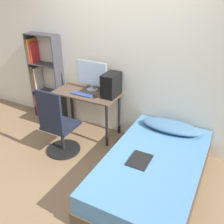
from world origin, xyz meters
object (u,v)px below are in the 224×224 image
object	(u,v)px
bookshelf	(43,79)
bed	(153,172)
office_chair	(59,130)
keyboard	(82,94)
pc_tower	(111,85)
monitor	(92,75)

from	to	relation	value
bookshelf	bed	xyz separation A→B (m)	(2.43, -0.86, -0.52)
bookshelf	bed	world-z (taller)	bookshelf
bed	office_chair	bearing A→B (deg)	179.33
keyboard	bed	bearing A→B (deg)	-23.42
office_chair	bed	bearing A→B (deg)	-0.67
bookshelf	keyboard	distance (m)	1.05
office_chair	keyboard	world-z (taller)	office_chair
office_chair	pc_tower	size ratio (longest dim) A/B	2.91
bookshelf	pc_tower	xyz separation A→B (m)	(1.43, -0.07, 0.18)
bed	monitor	world-z (taller)	monitor
bed	keyboard	size ratio (longest dim) A/B	5.34
monitor	office_chair	bearing A→B (deg)	-93.97
bookshelf	office_chair	distance (m)	1.33
office_chair	keyboard	bearing A→B (deg)	86.30
keyboard	pc_tower	size ratio (longest dim) A/B	1.02
monitor	keyboard	bearing A→B (deg)	-94.57
keyboard	pc_tower	distance (m)	0.48
monitor	pc_tower	world-z (taller)	monitor
office_chair	monitor	world-z (taller)	monitor
pc_tower	bookshelf	bearing A→B (deg)	177.23
office_chair	monitor	bearing A→B (deg)	86.03
bookshelf	office_chair	bearing A→B (deg)	-40.59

